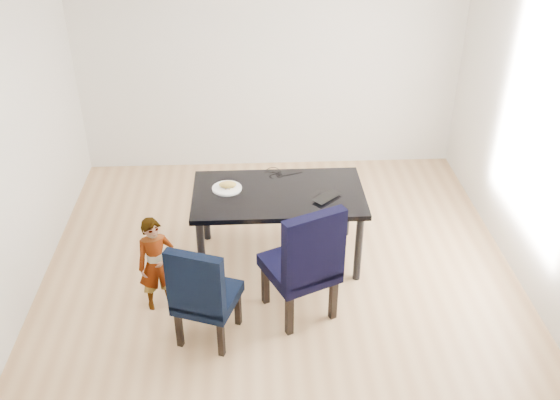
{
  "coord_description": "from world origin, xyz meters",
  "views": [
    {
      "loc": [
        -0.24,
        -4.48,
        3.72
      ],
      "look_at": [
        0.0,
        0.2,
        0.85
      ],
      "focal_mm": 40.0,
      "sensor_mm": 36.0,
      "label": 1
    }
  ],
  "objects_px": {
    "plate": "(227,188)",
    "laptop": "(323,196)",
    "dining_table": "(278,226)",
    "child": "(156,264)",
    "chair_right": "(299,258)",
    "chair_left": "(207,289)"
  },
  "relations": [
    {
      "from": "plate",
      "to": "chair_right",
      "type": "bearing_deg",
      "value": -54.42
    },
    {
      "from": "laptop",
      "to": "chair_right",
      "type": "bearing_deg",
      "value": 25.6
    },
    {
      "from": "dining_table",
      "to": "chair_right",
      "type": "xyz_separation_m",
      "value": [
        0.14,
        -0.78,
        0.19
      ]
    },
    {
      "from": "chair_left",
      "to": "child",
      "type": "height_order",
      "value": "chair_left"
    },
    {
      "from": "chair_left",
      "to": "plate",
      "type": "height_order",
      "value": "chair_left"
    },
    {
      "from": "plate",
      "to": "laptop",
      "type": "xyz_separation_m",
      "value": [
        0.89,
        -0.19,
        0.0
      ]
    },
    {
      "from": "laptop",
      "to": "chair_left",
      "type": "bearing_deg",
      "value": -0.18
    },
    {
      "from": "chair_right",
      "to": "laptop",
      "type": "relative_size",
      "value": 3.83
    },
    {
      "from": "dining_table",
      "to": "chair_right",
      "type": "bearing_deg",
      "value": -79.85
    },
    {
      "from": "child",
      "to": "chair_right",
      "type": "bearing_deg",
      "value": -26.09
    },
    {
      "from": "chair_left",
      "to": "plate",
      "type": "relative_size",
      "value": 3.45
    },
    {
      "from": "child",
      "to": "plate",
      "type": "bearing_deg",
      "value": 30.67
    },
    {
      "from": "dining_table",
      "to": "child",
      "type": "height_order",
      "value": "child"
    },
    {
      "from": "chair_left",
      "to": "laptop",
      "type": "distance_m",
      "value": 1.44
    },
    {
      "from": "plate",
      "to": "laptop",
      "type": "height_order",
      "value": "laptop"
    },
    {
      "from": "dining_table",
      "to": "plate",
      "type": "xyz_separation_m",
      "value": [
        -0.48,
        0.09,
        0.38
      ]
    },
    {
      "from": "plate",
      "to": "laptop",
      "type": "distance_m",
      "value": 0.91
    },
    {
      "from": "dining_table",
      "to": "chair_right",
      "type": "height_order",
      "value": "chair_right"
    },
    {
      "from": "plate",
      "to": "chair_left",
      "type": "bearing_deg",
      "value": -97.39
    },
    {
      "from": "dining_table",
      "to": "chair_left",
      "type": "distance_m",
      "value": 1.23
    },
    {
      "from": "chair_right",
      "to": "plate",
      "type": "bearing_deg",
      "value": 101.1
    },
    {
      "from": "child",
      "to": "chair_left",
      "type": "bearing_deg",
      "value": -61.41
    }
  ]
}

